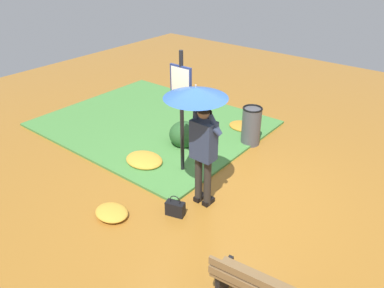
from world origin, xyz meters
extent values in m
plane|color=#9E6623|center=(0.00, 0.00, 0.00)|extent=(18.00, 18.00, 0.00)
cube|color=#47843D|center=(2.82, -1.36, 0.03)|extent=(4.80, 4.00, 0.05)
cylinder|color=#2D2823|center=(-0.01, 0.30, 0.43)|extent=(0.12, 0.12, 0.86)
cylinder|color=#2D2823|center=(0.17, 0.30, 0.43)|extent=(0.12, 0.12, 0.86)
cube|color=black|center=(-0.01, 0.26, 0.04)|extent=(0.11, 0.22, 0.08)
cube|color=black|center=(0.17, 0.26, 0.04)|extent=(0.11, 0.22, 0.08)
cube|color=#2D3851|center=(0.08, 0.30, 1.18)|extent=(0.38, 0.24, 0.64)
sphere|color=#8C664C|center=(0.08, 0.30, 1.64)|extent=(0.20, 0.20, 0.20)
ellipsoid|color=black|center=(0.08, 0.30, 1.67)|extent=(0.20, 0.20, 0.15)
cylinder|color=#2D3851|center=(-0.13, 0.27, 1.39)|extent=(0.18, 0.13, 0.18)
cylinder|color=#2D3851|center=(-0.09, 0.26, 1.48)|extent=(0.24, 0.11, 0.33)
cube|color=black|center=(-0.01, 0.28, 1.62)|extent=(0.07, 0.02, 0.14)
cylinder|color=#2D3851|center=(0.25, 0.30, 1.42)|extent=(0.11, 0.10, 0.09)
cylinder|color=#2D3851|center=(0.23, 0.31, 1.51)|extent=(0.10, 0.09, 0.23)
cylinder|color=#A5A5AD|center=(0.22, 0.32, 1.83)|extent=(0.02, 0.02, 0.41)
cone|color=#264C8C|center=(0.22, 0.32, 1.92)|extent=(0.96, 0.96, 0.16)
sphere|color=#A5A5AD|center=(0.22, 0.32, 2.03)|extent=(0.02, 0.02, 0.02)
cylinder|color=black|center=(0.96, -0.23, 1.15)|extent=(0.07, 0.07, 2.30)
cube|color=navy|center=(0.96, -0.22, 1.70)|extent=(0.44, 0.04, 0.70)
cube|color=silver|center=(0.96, -0.20, 1.70)|extent=(0.38, 0.01, 0.64)
cube|color=black|center=(0.23, 0.82, 0.12)|extent=(0.33, 0.22, 0.24)
torus|color=black|center=(0.23, 0.82, 0.28)|extent=(0.18, 0.06, 0.18)
cube|color=black|center=(-1.20, 1.55, 0.22)|extent=(0.10, 0.36, 0.44)
cube|color=brown|center=(-1.84, 1.43, 0.46)|extent=(1.40, 0.25, 0.04)
cube|color=brown|center=(-1.84, 1.72, 0.70)|extent=(1.40, 0.20, 0.10)
cylinder|color=#4C4C51|center=(0.54, -1.98, 0.40)|extent=(0.40, 0.40, 0.80)
torus|color=black|center=(0.54, -1.98, 0.82)|extent=(0.42, 0.42, 0.04)
ellipsoid|color=#285628|center=(1.57, -1.01, 0.28)|extent=(0.61, 0.61, 0.55)
ellipsoid|color=#1E421E|center=(1.76, -1.10, 0.18)|extent=(0.37, 0.37, 0.37)
ellipsoid|color=gold|center=(1.72, 0.03, 0.09)|extent=(0.78, 0.62, 0.17)
ellipsoid|color=#C68428|center=(1.03, -2.47, 0.07)|extent=(0.65, 0.52, 0.14)
ellipsoid|color=gold|center=(1.00, 1.47, 0.06)|extent=(0.58, 0.46, 0.13)
camera|label=1|loc=(-2.90, 4.32, 3.86)|focal=35.01mm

